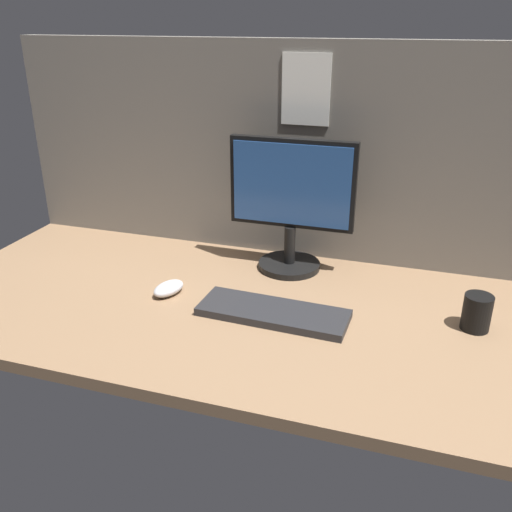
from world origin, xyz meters
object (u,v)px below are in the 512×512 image
at_px(monitor, 291,201).
at_px(keyboard, 273,313).
at_px(mug_black_travel, 477,312).
at_px(mouse, 169,288).

relative_size(monitor, keyboard, 1.02).
height_order(keyboard, mug_black_travel, mug_black_travel).
distance_m(monitor, keyboard, 0.35).
height_order(mouse, mug_black_travel, mug_black_travel).
distance_m(monitor, mug_black_travel, 0.57).
xyz_separation_m(keyboard, mug_black_travel, (0.47, 0.09, 0.03)).
xyz_separation_m(monitor, keyboard, (0.03, -0.29, -0.19)).
relative_size(monitor, mug_black_travel, 4.31).
bearing_deg(keyboard, mouse, 176.93).
height_order(keyboard, mouse, mouse).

